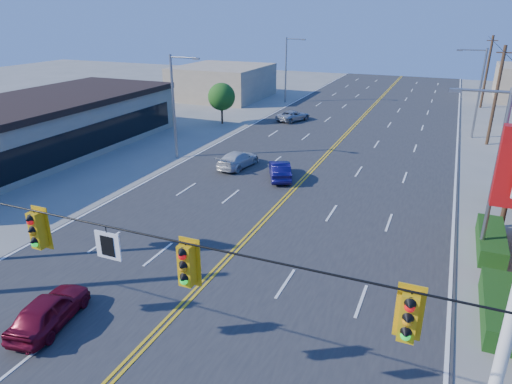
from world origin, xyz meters
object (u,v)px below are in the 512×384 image
at_px(car_magenta, 49,311).
at_px(car_silver, 293,116).
at_px(signal_span, 71,255).
at_px(car_blue, 280,171).
at_px(car_white, 238,160).

bearing_deg(car_magenta, car_silver, -96.61).
bearing_deg(car_silver, car_magenta, 117.99).
distance_m(signal_span, car_blue, 20.87).
height_order(car_magenta, car_blue, car_blue).
distance_m(car_magenta, car_blue, 18.52).
height_order(signal_span, car_blue, signal_span).
bearing_deg(car_silver, car_white, 117.93).
distance_m(signal_span, car_white, 22.57).
relative_size(car_magenta, car_white, 0.89).
bearing_deg(car_white, car_silver, -78.66).
distance_m(signal_span, car_magenta, 6.04).
bearing_deg(car_white, car_blue, 170.10).
distance_m(car_white, car_silver, 16.46).
height_order(car_blue, car_silver, car_blue).
relative_size(car_magenta, car_blue, 0.96).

